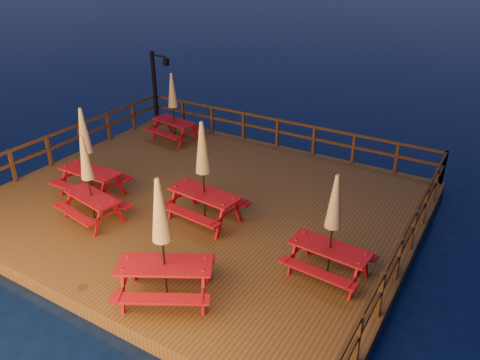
{
  "coord_description": "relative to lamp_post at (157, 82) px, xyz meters",
  "views": [
    {
      "loc": [
        7.23,
        -9.79,
        7.23
      ],
      "look_at": [
        0.95,
        0.6,
        1.07
      ],
      "focal_mm": 35.0,
      "sensor_mm": 36.0,
      "label": 1
    }
  ],
  "objects": [
    {
      "name": "picnic_table_4",
      "position": [
        7.18,
        -8.4,
        -0.31
      ],
      "size": [
        2.54,
        2.41,
        2.85
      ],
      "rotation": [
        0.0,
        0.0,
        0.52
      ],
      "color": "maroon",
      "rests_on": "deck"
    },
    {
      "name": "deck_piles",
      "position": [
        5.39,
        -4.55,
        -2.5
      ],
      "size": [
        11.44,
        9.44,
        1.4
      ],
      "color": "#382812",
      "rests_on": "ground"
    },
    {
      "name": "deck",
      "position": [
        5.39,
        -4.55,
        -2.0
      ],
      "size": [
        12.0,
        10.0,
        0.4
      ],
      "primitive_type": "cube",
      "color": "#4E3519",
      "rests_on": "ground"
    },
    {
      "name": "picnic_table_1",
      "position": [
        2.34,
        -5.96,
        -0.37
      ],
      "size": [
        1.94,
        1.6,
        2.74
      ],
      "rotation": [
        0.0,
        0.0,
        0.01
      ],
      "color": "maroon",
      "rests_on": "deck"
    },
    {
      "name": "picnic_table_3",
      "position": [
        3.45,
        -6.96,
        -0.51
      ],
      "size": [
        1.95,
        1.7,
        2.47
      ],
      "rotation": [
        0.0,
        0.0,
        -0.17
      ],
      "color": "maroon",
      "rests_on": "deck"
    },
    {
      "name": "lamp_post",
      "position": [
        0.0,
        0.0,
        0.0
      ],
      "size": [
        0.85,
        0.18,
        3.0
      ],
      "color": "black",
      "rests_on": "deck"
    },
    {
      "name": "ground",
      "position": [
        5.39,
        -4.55,
        -2.2
      ],
      "size": [
        500.0,
        500.0,
        0.0
      ],
      "primitive_type": "plane",
      "color": "black",
      "rests_on": "ground"
    },
    {
      "name": "picnic_table_5",
      "position": [
        6.09,
        -5.4,
        -0.31
      ],
      "size": [
        2.14,
        1.82,
        2.86
      ],
      "rotation": [
        0.0,
        0.0,
        -0.09
      ],
      "color": "maroon",
      "rests_on": "deck"
    },
    {
      "name": "picnic_table_2",
      "position": [
        9.89,
        -5.93,
        -0.46
      ],
      "size": [
        1.89,
        1.6,
        2.58
      ],
      "rotation": [
        0.0,
        0.0,
        -0.07
      ],
      "color": "maroon",
      "rests_on": "deck"
    },
    {
      "name": "railing",
      "position": [
        5.39,
        -2.77,
        -1.03
      ],
      "size": [
        11.8,
        9.75,
        1.1
      ],
      "color": "#382812",
      "rests_on": "deck"
    },
    {
      "name": "picnic_table_0",
      "position": [
        1.71,
        -1.15,
        -0.44
      ],
      "size": [
        2.05,
        1.79,
        2.61
      ],
      "rotation": [
        0.0,
        0.0,
        -0.17
      ],
      "color": "maroon",
      "rests_on": "deck"
    }
  ]
}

